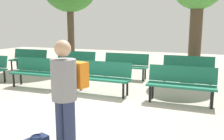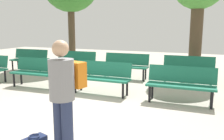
% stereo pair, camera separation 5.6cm
% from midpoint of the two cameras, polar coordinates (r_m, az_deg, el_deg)
% --- Properties ---
extents(ground_plane, '(25.48, 25.48, 0.00)m').
position_cam_midpoint_polar(ground_plane, '(5.27, -9.53, -10.01)').
color(ground_plane, '#B2A899').
extents(bench_r0_c1, '(1.62, 0.55, 0.87)m').
position_cam_midpoint_polar(bench_r0_c1, '(7.57, -17.57, -0.13)').
color(bench_r0_c1, '#19664C').
rests_on(bench_r0_c1, ground_plane).
extents(bench_r0_c2, '(1.60, 0.49, 0.87)m').
position_cam_midpoint_polar(bench_r0_c2, '(6.51, -2.65, -1.32)').
color(bench_r0_c2, '#19664C').
rests_on(bench_r0_c2, ground_plane).
extents(bench_r0_c3, '(1.61, 0.51, 0.87)m').
position_cam_midpoint_polar(bench_r0_c3, '(5.97, 15.89, -2.79)').
color(bench_r0_c3, '#19664C').
rests_on(bench_r0_c3, ground_plane).
extents(bench_r1_c0, '(1.61, 0.51, 0.87)m').
position_cam_midpoint_polar(bench_r1_c0, '(10.52, -19.37, 2.60)').
color(bench_r1_c0, '#19664C').
rests_on(bench_r1_c0, ground_plane).
extents(bench_r1_c1, '(1.62, 0.55, 0.87)m').
position_cam_midpoint_polar(bench_r1_c1, '(9.28, -9.04, 2.10)').
color(bench_r1_c1, '#19664C').
rests_on(bench_r1_c1, ground_plane).
extents(bench_r1_c2, '(1.61, 0.51, 0.87)m').
position_cam_midpoint_polar(bench_r1_c2, '(8.45, 3.01, 1.40)').
color(bench_r1_c2, '#19664C').
rests_on(bench_r1_c2, ground_plane).
extents(bench_r1_c3, '(1.61, 0.51, 0.87)m').
position_cam_midpoint_polar(bench_r1_c3, '(8.08, 17.42, 0.51)').
color(bench_r1_c3, '#19664C').
rests_on(bench_r1_c3, ground_plane).
extents(visitor_with_backpack, '(0.43, 0.58, 1.65)m').
position_cam_midpoint_polar(visitor_with_backpack, '(3.32, -11.32, -5.35)').
color(visitor_with_backpack, navy).
rests_on(visitor_with_backpack, ground_plane).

